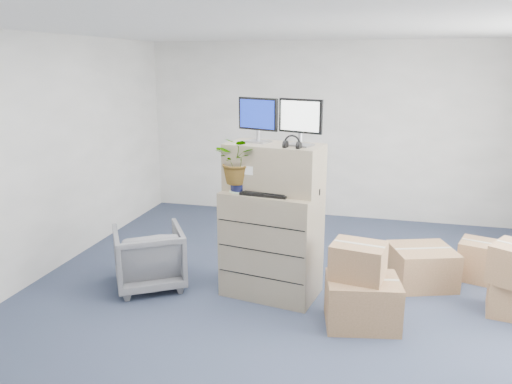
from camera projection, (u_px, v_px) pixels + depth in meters
ground at (288, 315)px, 5.03m from camera, size 7.00×7.00×0.00m
wall_back at (331, 131)px, 7.96m from camera, size 6.00×0.02×2.80m
filing_cabinet_lower at (272, 243)px, 5.38m from camera, size 1.08×0.77×1.16m
filing_cabinet_upper at (274, 167)px, 5.21m from camera, size 1.06×0.66×0.50m
monitor_left at (258, 117)px, 5.18m from camera, size 0.45×0.25×0.46m
monitor_right at (300, 120)px, 4.97m from camera, size 0.46×0.25×0.47m
headphones at (292, 143)px, 4.89m from camera, size 0.17×0.05×0.17m
keyboard at (265, 194)px, 5.09m from camera, size 0.52×0.26×0.03m
mouse at (293, 195)px, 5.01m from camera, size 0.11×0.07×0.03m
water_bottle at (276, 179)px, 5.20m from camera, size 0.08×0.08×0.27m
phone_dock at (269, 184)px, 5.31m from camera, size 0.08×0.07×0.16m
external_drive at (311, 190)px, 5.16m from camera, size 0.22×0.17×0.06m
tissue_box at (306, 182)px, 5.18m from camera, size 0.28×0.20×0.10m
potted_plant at (238, 167)px, 5.16m from camera, size 0.58×0.61×0.47m
office_chair at (149, 254)px, 5.60m from camera, size 0.99×0.98×0.76m
cardboard_boxes at (437, 276)px, 5.21m from camera, size 2.18×1.99×0.81m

